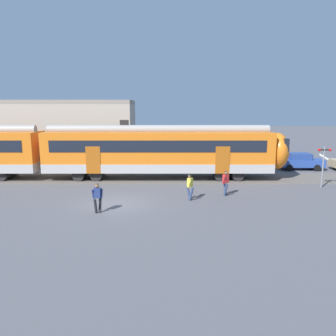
{
  "coord_description": "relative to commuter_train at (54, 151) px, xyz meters",
  "views": [
    {
      "loc": [
        3.21,
        -18.92,
        5.76
      ],
      "look_at": [
        3.17,
        3.26,
        1.6
      ],
      "focal_mm": 35.0,
      "sensor_mm": 36.0,
      "label": 1
    }
  ],
  "objects": [
    {
      "name": "ground_plane",
      "position": [
        6.09,
        -7.25,
        -2.25
      ],
      "size": [
        160.0,
        160.0,
        0.0
      ],
      "primitive_type": "plane",
      "color": "#515156"
    },
    {
      "name": "track_bed",
      "position": [
        -2.48,
        0.0,
        -2.25
      ],
      "size": [
        80.0,
        4.4,
        0.01
      ],
      "primitive_type": "cube",
      "color": "#605951",
      "rests_on": "ground"
    },
    {
      "name": "commuter_train",
      "position": [
        0.0,
        0.0,
        0.0
      ],
      "size": [
        38.05,
        3.07,
        4.73
      ],
      "color": "#B2ADA8",
      "rests_on": "ground"
    },
    {
      "name": "pedestrian_navy",
      "position": [
        5.43,
        -8.85,
        -1.26
      ],
      "size": [
        0.55,
        0.63,
        1.67
      ],
      "color": "#28282D",
      "rests_on": "ground"
    },
    {
      "name": "pedestrian_yellow",
      "position": [
        10.66,
        -6.36,
        -1.29
      ],
      "size": [
        0.52,
        0.66,
        1.67
      ],
      "color": "navy",
      "rests_on": "ground"
    },
    {
      "name": "pedestrian_red",
      "position": [
        13.07,
        -5.3,
        -1.29
      ],
      "size": [
        0.49,
        0.71,
        1.67
      ],
      "color": "navy",
      "rests_on": "ground"
    },
    {
      "name": "parked_car_blue",
      "position": [
        21.58,
        3.81,
        -1.47
      ],
      "size": [
        4.04,
        1.84,
        1.54
      ],
      "color": "#284799",
      "rests_on": "ground"
    },
    {
      "name": "crossing_signal",
      "position": [
        20.4,
        -3.15,
        -0.24
      ],
      "size": [
        0.96,
        0.21,
        3.0
      ],
      "color": "gray",
      "rests_on": "ground"
    },
    {
      "name": "background_building",
      "position": [
        -4.18,
        7.28,
        0.95
      ],
      "size": [
        19.81,
        5.0,
        9.2
      ],
      "color": "#B2A899",
      "rests_on": "ground"
    }
  ]
}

